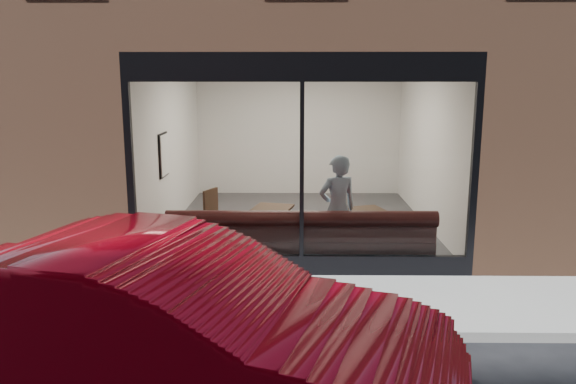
{
  "coord_description": "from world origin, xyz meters",
  "views": [
    {
      "loc": [
        -0.11,
        -5.82,
        2.85
      ],
      "look_at": [
        -0.2,
        2.4,
        1.18
      ],
      "focal_mm": 35.0,
      "sensor_mm": 36.0,
      "label": 1
    }
  ],
  "objects_px": {
    "person": "(337,209)",
    "cafe_chair_left": "(202,227)",
    "banquette": "(301,252)",
    "cafe_table_left": "(273,208)",
    "cafe_table_right": "(365,211)",
    "parked_car": "(166,335)"
  },
  "relations": [
    {
      "from": "cafe_table_left",
      "to": "parked_car",
      "type": "bearing_deg",
      "value": -98.19
    },
    {
      "from": "banquette",
      "to": "cafe_table_right",
      "type": "bearing_deg",
      "value": 27.78
    },
    {
      "from": "cafe_table_left",
      "to": "parked_car",
      "type": "relative_size",
      "value": 0.13
    },
    {
      "from": "person",
      "to": "banquette",
      "type": "bearing_deg",
      "value": 3.78
    },
    {
      "from": "person",
      "to": "parked_car",
      "type": "xyz_separation_m",
      "value": [
        -1.72,
        -4.28,
        -0.06
      ]
    },
    {
      "from": "cafe_table_right",
      "to": "cafe_chair_left",
      "type": "xyz_separation_m",
      "value": [
        -2.79,
        0.84,
        -0.5
      ]
    },
    {
      "from": "banquette",
      "to": "person",
      "type": "relative_size",
      "value": 2.36
    },
    {
      "from": "person",
      "to": "cafe_chair_left",
      "type": "relative_size",
      "value": 4.0
    },
    {
      "from": "cafe_table_left",
      "to": "cafe_chair_left",
      "type": "height_order",
      "value": "cafe_table_left"
    },
    {
      "from": "cafe_table_left",
      "to": "parked_car",
      "type": "height_order",
      "value": "parked_car"
    },
    {
      "from": "cafe_chair_left",
      "to": "parked_car",
      "type": "bearing_deg",
      "value": 120.54
    },
    {
      "from": "banquette",
      "to": "cafe_table_left",
      "type": "distance_m",
      "value": 1.03
    },
    {
      "from": "cafe_table_right",
      "to": "parked_car",
      "type": "xyz_separation_m",
      "value": [
        -2.2,
        -4.58,
        0.05
      ]
    },
    {
      "from": "banquette",
      "to": "cafe_table_right",
      "type": "xyz_separation_m",
      "value": [
        1.04,
        0.55,
        0.52
      ]
    },
    {
      "from": "banquette",
      "to": "cafe_table_right",
      "type": "relative_size",
      "value": 6.25
    },
    {
      "from": "cafe_table_left",
      "to": "cafe_chair_left",
      "type": "xyz_separation_m",
      "value": [
        -1.28,
        0.63,
        -0.5
      ]
    },
    {
      "from": "person",
      "to": "cafe_chair_left",
      "type": "height_order",
      "value": "person"
    },
    {
      "from": "banquette",
      "to": "parked_car",
      "type": "bearing_deg",
      "value": -106.0
    },
    {
      "from": "parked_car",
      "to": "person",
      "type": "bearing_deg",
      "value": -5.82
    },
    {
      "from": "cafe_table_left",
      "to": "cafe_chair_left",
      "type": "bearing_deg",
      "value": 153.93
    },
    {
      "from": "cafe_chair_left",
      "to": "person",
      "type": "bearing_deg",
      "value": 178.04
    },
    {
      "from": "banquette",
      "to": "person",
      "type": "bearing_deg",
      "value": 23.57
    }
  ]
}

